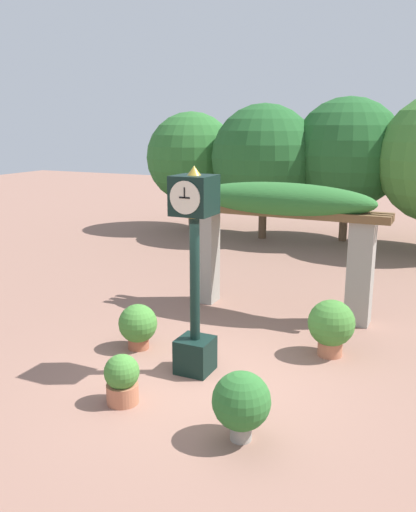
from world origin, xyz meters
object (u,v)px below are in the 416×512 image
potted_plant_near_left (331,325)px  potted_plant_far_left (241,402)px  pedestal_clock (195,267)px  potted_plant_near_right (122,379)px  potted_plant_far_right (138,325)px

potted_plant_near_left → potted_plant_far_left: potted_plant_near_left is taller
pedestal_clock → potted_plant_near_left: pedestal_clock is taller
potted_plant_near_left → potted_plant_near_right: bearing=-128.9°
potted_plant_near_right → potted_plant_far_right: 1.99m
pedestal_clock → potted_plant_far_left: pedestal_clock is taller
potted_plant_near_right → potted_plant_far_left: bearing=-4.6°
potted_plant_far_left → potted_plant_far_right: 3.41m
potted_plant_far_right → potted_plant_far_left: bearing=-35.0°
pedestal_clock → potted_plant_near_left: 2.75m
potted_plant_far_right → potted_plant_near_right: bearing=-64.6°
pedestal_clock → potted_plant_near_right: pedestal_clock is taller
potted_plant_far_left → potted_plant_far_right: size_ratio=1.12×
pedestal_clock → potted_plant_far_right: size_ratio=4.07×
potted_plant_near_right → potted_plant_far_right: bearing=115.4°
potted_plant_near_right → potted_plant_far_right: size_ratio=0.90×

